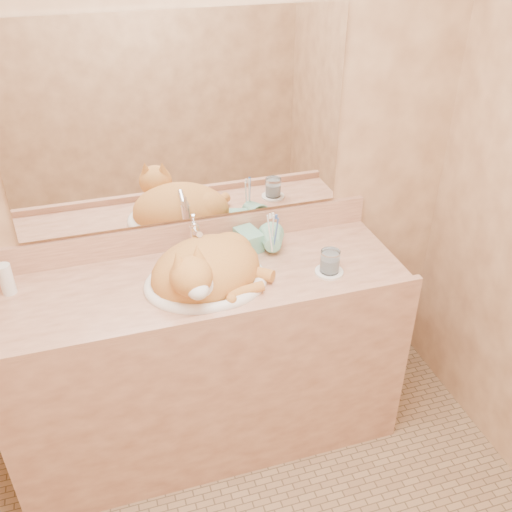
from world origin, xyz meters
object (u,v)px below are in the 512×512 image
object	(u,v)px
cat	(206,268)
soap_dispenser	(256,236)
sink_basin	(205,267)
toothbrush_cup	(273,247)
water_glass	(330,261)
vanity_counter	(207,362)

from	to	relation	value
cat	soap_dispenser	size ratio (longest dim) A/B	2.39
sink_basin	cat	size ratio (longest dim) A/B	1.05
sink_basin	toothbrush_cup	world-z (taller)	sink_basin
sink_basin	water_glass	xyz separation A→B (m)	(0.48, -0.07, -0.02)
soap_dispenser	vanity_counter	bearing A→B (deg)	-169.12
vanity_counter	sink_basin	distance (m)	0.50
vanity_counter	water_glass	distance (m)	0.69
toothbrush_cup	water_glass	xyz separation A→B (m)	(0.18, -0.17, 0.00)
water_glass	soap_dispenser	bearing A→B (deg)	138.10
cat	sink_basin	bearing A→B (deg)	67.21
sink_basin	vanity_counter	bearing A→B (deg)	125.51
sink_basin	water_glass	size ratio (longest dim) A/B	5.21
vanity_counter	sink_basin	bearing A→B (deg)	-57.46
soap_dispenser	toothbrush_cup	xyz separation A→B (m)	(0.06, -0.04, -0.04)
vanity_counter	cat	world-z (taller)	cat
soap_dispenser	water_glass	distance (m)	0.32
toothbrush_cup	vanity_counter	bearing A→B (deg)	-166.38
sink_basin	soap_dispenser	size ratio (longest dim) A/B	2.52
vanity_counter	toothbrush_cup	size ratio (longest dim) A/B	14.15
soap_dispenser	cat	bearing A→B (deg)	-162.75
sink_basin	soap_dispenser	world-z (taller)	soap_dispenser
toothbrush_cup	sink_basin	bearing A→B (deg)	-162.31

